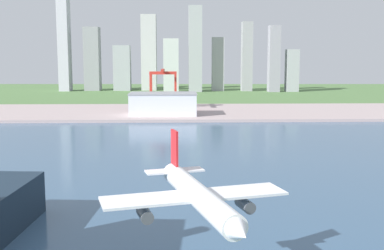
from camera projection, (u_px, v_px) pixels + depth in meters
name	position (u px, v px, depth m)	size (l,w,h in m)	color
ground_plane	(189.00, 150.00, 275.18)	(2400.00, 2400.00, 0.00)	#507541
water_bay	(192.00, 175.00, 215.76)	(840.00, 360.00, 0.15)	#385675
industrial_pier	(184.00, 112.00, 463.15)	(840.00, 140.00, 2.50)	#AB9796
airplane_landing	(199.00, 197.00, 93.01)	(37.98, 44.13, 14.66)	white
port_crane_red	(163.00, 80.00, 482.53)	(27.27, 41.61, 39.53)	#B72D23
warehouse_main	(163.00, 104.00, 427.01)	(59.42, 35.18, 19.71)	silver
distant_skyline	(159.00, 57.00, 779.13)	(383.43, 69.74, 157.96)	silver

